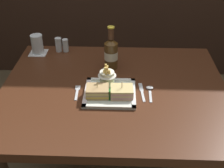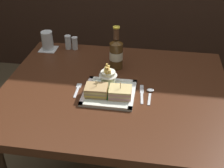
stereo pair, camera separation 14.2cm
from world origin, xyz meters
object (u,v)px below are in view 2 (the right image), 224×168
Objects in this scene: dining_table at (115,110)px; fork at (78,89)px; sandwich_half_right at (120,92)px; square_plate at (109,93)px; pepper_shaker at (75,44)px; salt_shaker at (68,43)px; water_glass at (48,42)px; knife at (142,93)px; beer_bottle at (116,53)px; spoon at (150,93)px; sandwich_half_left at (96,90)px; fries_cup at (108,75)px.

fork is at bearing -166.53° from dining_table.
square_plate is at bearing 154.20° from sandwich_half_right.
sandwich_half_right reaches higher than pepper_shaker.
pepper_shaker is at bearing -0.00° from salt_shaker.
salt_shaker is (0.12, 0.03, -0.01)m from water_glass.
beer_bottle is at bearing 124.52° from knife.
square_plate is 1.91× the size of spoon.
sandwich_half_right is at bearing -77.85° from beer_bottle.
salt_shaker is (-0.17, 0.43, 0.04)m from fork.
salt_shaker reaches higher than square_plate.
beer_bottle is (0.05, 0.28, 0.06)m from sandwich_half_left.
water_glass reaches higher than sandwich_half_left.
sandwich_half_left reaches higher than dining_table.
dining_table is 7.02× the size of knife.
fries_cup reaches higher than knife.
sandwich_half_right is at bearing -52.39° from fries_cup.
fries_cup is 0.16m from fork.
sandwich_half_left is 0.59m from water_glass.
beer_bottle reaches higher than dining_table.
sandwich_half_right is 1.25× the size of salt_shaker.
square_plate is 2.26× the size of sandwich_half_left.
fries_cup reaches higher than pepper_shaker.
spoon is (0.04, 0.01, 0.00)m from knife.
spoon is (0.17, -0.02, 0.14)m from dining_table.
sandwich_half_left reaches higher than knife.
pepper_shaker is at bearing 115.85° from sandwich_half_left.
sandwich_half_left is 0.85× the size of spoon.
water_glass is 0.70× the size of knife.
fries_cup is 0.47× the size of beer_bottle.
beer_bottle reaches higher than square_plate.
fork is 0.45m from pepper_shaker.
fork and knife have the same top height.
fries_cup is 0.49m from salt_shaker.
dining_table is 14.39× the size of pepper_shaker.
beer_bottle is at bearing 131.29° from spoon.
pepper_shaker is (-0.28, 0.44, 0.03)m from square_plate.
sandwich_half_left is at bearing -60.16° from salt_shaker.
square_plate reaches higher than fork.
knife is 0.61m from pepper_shaker.
pepper_shaker is (0.04, -0.00, -0.00)m from salt_shaker.
salt_shaker is at bearing 131.47° from dining_table.
knife is at bearing -40.98° from salt_shaker.
sandwich_half_left is 0.68× the size of knife.
square_plate reaches higher than dining_table.
water_glass is (-0.46, 0.36, 0.19)m from dining_table.
fries_cup is at bearing 170.83° from spoon.
salt_shaker is at bearing 141.59° from spoon.
salt_shaker is at bearing 111.31° from fork.
sandwich_half_left is 0.11m from sandwich_half_right.
sandwich_half_left reaches higher than salt_shaker.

